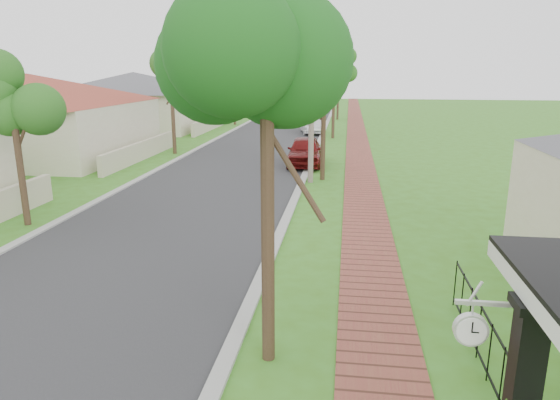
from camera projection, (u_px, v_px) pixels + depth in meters
The scene contains 12 objects.
road at pixel (243, 161), 26.89m from camera, with size 7.00×120.00×0.02m, color #28282B.
kerb_right at pixel (310, 163), 26.42m from camera, with size 0.30×120.00×0.10m, color #9E9E99.
kerb_left at pixel (178, 160), 27.37m from camera, with size 0.30×120.00×0.10m, color #9E9E99.
sidewalk at pixel (360, 164), 26.08m from camera, with size 1.50×120.00×0.03m, color brown.
street_trees at pixel (265, 74), 32.28m from camera, with size 10.70×37.65×5.89m.
far_house_red at pixel (32, 115), 27.86m from camera, with size 15.56×15.56×4.60m.
far_house_grey at pixel (135, 100), 41.27m from camera, with size 15.56×15.56×4.60m.
parked_car_red at pixel (305, 151), 25.69m from camera, with size 1.70×4.21×1.44m, color #5B0E0D.
parked_car_white at pixel (312, 124), 38.53m from camera, with size 1.49×4.27×1.41m, color silver.
near_tree at pixel (267, 93), 7.46m from camera, with size 2.19×2.19×5.62m.
utility_pole at pixel (312, 78), 20.80m from camera, with size 1.20×0.24×8.79m.
station_clock at pixel (472, 327), 5.73m from camera, with size 0.66×0.13×0.56m.
Camera 1 is at (2.57, -6.02, 4.83)m, focal length 32.00 mm.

